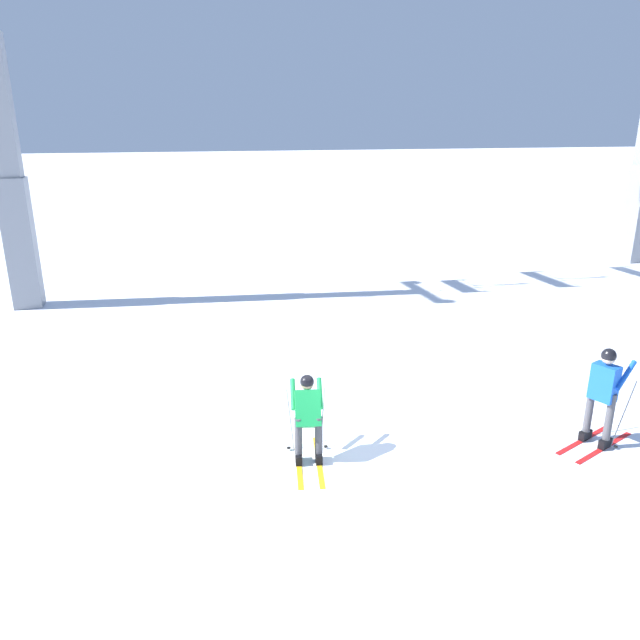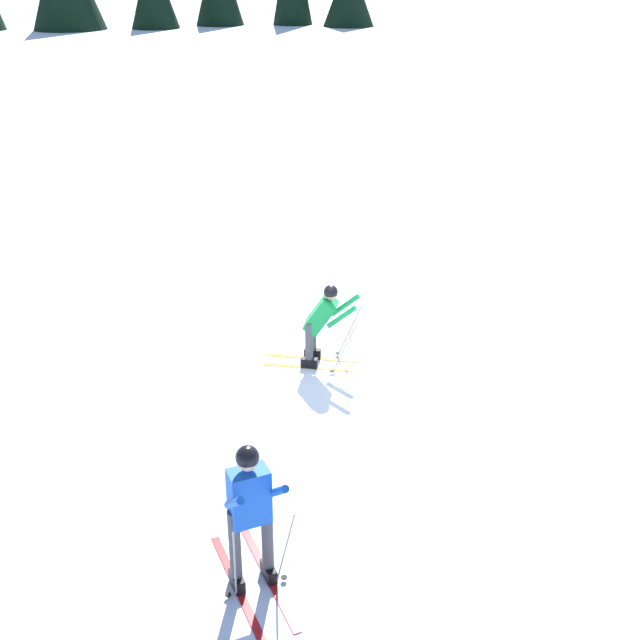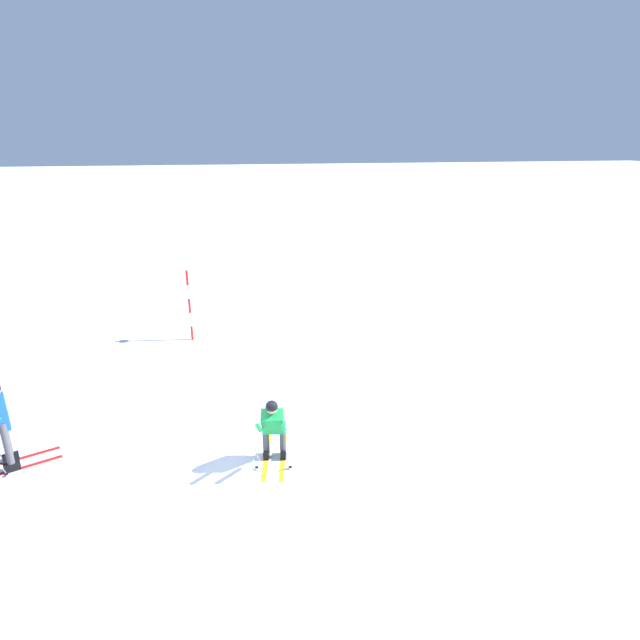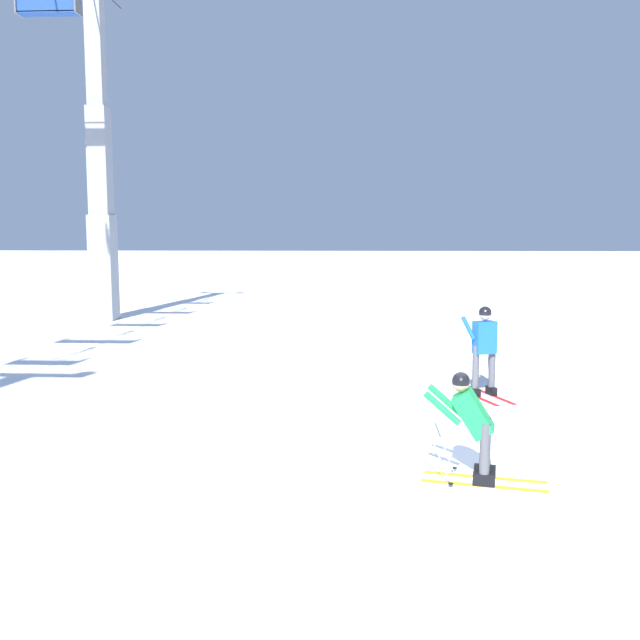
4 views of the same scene
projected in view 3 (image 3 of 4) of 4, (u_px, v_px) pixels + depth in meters
name	position (u px, v px, depth m)	size (l,w,h in m)	color
ground_plane	(221.00, 471.00, 9.68)	(260.00, 260.00, 0.00)	white
skier_carving_main	(273.00, 426.00, 9.67)	(0.88, 1.70, 1.57)	yellow
trail_marker_pole	(189.00, 303.00, 15.66)	(0.07, 0.28, 2.25)	red
skier_distant_uphill	(0.00, 418.00, 9.46)	(1.77, 1.03, 1.83)	red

